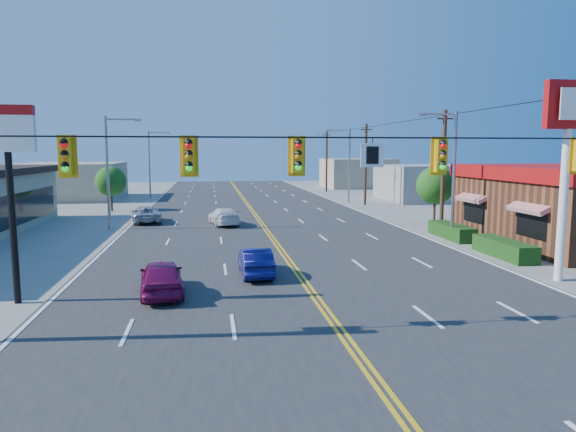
{
  "coord_description": "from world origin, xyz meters",
  "views": [
    {
      "loc": [
        -3.91,
        -15.72,
        5.57
      ],
      "look_at": [
        0.14,
        10.65,
        2.2
      ],
      "focal_mm": 32.0,
      "sensor_mm": 36.0,
      "label": 1
    }
  ],
  "objects": [
    {
      "name": "tree_west",
      "position": [
        -13.0,
        34.0,
        2.79
      ],
      "size": [
        2.8,
        2.8,
        4.2
      ],
      "color": "#47301E",
      "rests_on": "ground"
    },
    {
      "name": "streetlight_ne",
      "position": [
        10.79,
        38.0,
        4.51
      ],
      "size": [
        2.55,
        0.25,
        8.0
      ],
      "color": "gray",
      "rests_on": "ground"
    },
    {
      "name": "car_silver",
      "position": [
        -8.85,
        25.26,
        0.64
      ],
      "size": [
        2.84,
        4.86,
        1.27
      ],
      "primitive_type": "imported",
      "rotation": [
        0.0,
        0.0,
        3.31
      ],
      "color": "#BCBCC2",
      "rests_on": "ground"
    },
    {
      "name": "bld_west_far",
      "position": [
        -20.0,
        48.0,
        2.1
      ],
      "size": [
        11.0,
        12.0,
        4.2
      ],
      "primitive_type": "cube",
      "color": "tan",
      "rests_on": "ground"
    },
    {
      "name": "tree_kfc_rear",
      "position": [
        13.5,
        22.0,
        2.93
      ],
      "size": [
        2.94,
        2.94,
        4.41
      ],
      "color": "#47301E",
      "rests_on": "ground"
    },
    {
      "name": "car_blue",
      "position": [
        -1.94,
        6.74,
        0.62
      ],
      "size": [
        1.4,
        3.77,
        1.23
      ],
      "primitive_type": "imported",
      "rotation": [
        0.0,
        0.0,
        3.17
      ],
      "color": "#0E1054",
      "rests_on": "ground"
    },
    {
      "name": "car_magenta",
      "position": [
        -5.81,
        4.2,
        0.68
      ],
      "size": [
        2.03,
        4.14,
        1.36
      ],
      "primitive_type": "imported",
      "rotation": [
        0.0,
        0.0,
        3.25
      ],
      "color": "#780D47",
      "rests_on": "ground"
    },
    {
      "name": "streetlight_se",
      "position": [
        10.79,
        14.0,
        4.51
      ],
      "size": [
        2.55,
        0.25,
        8.0
      ],
      "color": "gray",
      "rests_on": "ground"
    },
    {
      "name": "kfc_pylon",
      "position": [
        11.0,
        4.0,
        6.04
      ],
      "size": [
        2.2,
        0.36,
        8.5
      ],
      "color": "white",
      "rests_on": "ground"
    },
    {
      "name": "car_white",
      "position": [
        -2.88,
        22.95,
        0.64
      ],
      "size": [
        2.6,
        4.69,
        1.29
      ],
      "primitive_type": "imported",
      "rotation": [
        0.0,
        0.0,
        3.33
      ],
      "color": "white",
      "rests_on": "ground"
    },
    {
      "name": "bld_east_mid",
      "position": [
        22.0,
        40.0,
        2.0
      ],
      "size": [
        12.0,
        10.0,
        4.0
      ],
      "primitive_type": "cube",
      "color": "gray",
      "rests_on": "ground"
    },
    {
      "name": "road",
      "position": [
        0.0,
        20.0,
        0.03
      ],
      "size": [
        20.0,
        120.0,
        0.06
      ],
      "primitive_type": "cube",
      "color": "#2D2D30",
      "rests_on": "ground"
    },
    {
      "name": "pizza_hut_sign",
      "position": [
        -11.0,
        4.0,
        5.18
      ],
      "size": [
        1.9,
        0.3,
        6.85
      ],
      "color": "black",
      "rests_on": "ground"
    },
    {
      "name": "signal_span",
      "position": [
        -0.12,
        0.0,
        4.89
      ],
      "size": [
        24.32,
        0.34,
        9.0
      ],
      "color": "#47301E",
      "rests_on": "ground"
    },
    {
      "name": "streetlight_nw",
      "position": [
        -10.79,
        48.0,
        4.51
      ],
      "size": [
        2.55,
        0.25,
        8.0
      ],
      "color": "gray",
      "rests_on": "ground"
    },
    {
      "name": "utility_pole_mid",
      "position": [
        12.2,
        36.0,
        4.2
      ],
      "size": [
        0.28,
        0.28,
        8.4
      ],
      "primitive_type": "cylinder",
      "color": "#47301E",
      "rests_on": "ground"
    },
    {
      "name": "bld_east_far",
      "position": [
        19.0,
        62.0,
        2.2
      ],
      "size": [
        10.0,
        10.0,
        4.4
      ],
      "primitive_type": "cube",
      "color": "tan",
      "rests_on": "ground"
    },
    {
      "name": "utility_pole_far",
      "position": [
        12.2,
        54.0,
        4.2
      ],
      "size": [
        0.28,
        0.28,
        8.4
      ],
      "primitive_type": "cylinder",
      "color": "#47301E",
      "rests_on": "ground"
    },
    {
      "name": "ground",
      "position": [
        0.0,
        0.0,
        0.0
      ],
      "size": [
        160.0,
        160.0,
        0.0
      ],
      "primitive_type": "plane",
      "color": "gray",
      "rests_on": "ground"
    },
    {
      "name": "streetlight_sw",
      "position": [
        -10.79,
        22.0,
        4.51
      ],
      "size": [
        2.55,
        0.25,
        8.0
      ],
      "color": "gray",
      "rests_on": "ground"
    },
    {
      "name": "utility_pole_near",
      "position": [
        12.2,
        18.0,
        4.2
      ],
      "size": [
        0.28,
        0.28,
        8.4
      ],
      "primitive_type": "cylinder",
      "color": "#47301E",
      "rests_on": "ground"
    }
  ]
}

